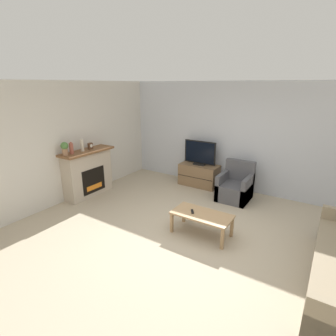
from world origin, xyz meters
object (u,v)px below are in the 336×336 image
(mantel_clock, at_px, (90,146))
(coffee_table, at_px, (202,216))
(potted_plant, at_px, (65,148))
(tv, at_px, (200,154))
(mantel_vase_left, at_px, (71,148))
(fireplace, at_px, (88,173))
(armchair, at_px, (235,187))
(remote, at_px, (192,211))
(tv_stand, at_px, (199,175))
(mantel_vase_centre_left, at_px, (82,145))

(mantel_clock, xyz_separation_m, coffee_table, (3.10, -0.27, -0.85))
(potted_plant, distance_m, tv, 3.30)
(mantel_vase_left, relative_size, tv, 0.31)
(fireplace, xyz_separation_m, mantel_clock, (0.02, 0.13, 0.63))
(fireplace, xyz_separation_m, armchair, (3.11, 1.70, -0.29))
(fireplace, distance_m, mantel_clock, 0.65)
(tv, bearing_deg, armchair, -17.20)
(fireplace, relative_size, armchair, 1.49)
(remote, bearing_deg, coffee_table, -24.40)
(mantel_clock, distance_m, remote, 3.05)
(tv, height_order, armchair, tv)
(tv_stand, distance_m, armchair, 1.18)
(mantel_vase_centre_left, height_order, mantel_clock, mantel_vase_centre_left)
(potted_plant, xyz_separation_m, armchair, (3.09, 2.27, -1.02))
(mantel_vase_left, xyz_separation_m, tv, (1.97, 2.45, -0.38))
(mantel_clock, distance_m, armchair, 3.59)
(mantel_clock, height_order, armchair, mantel_clock)
(mantel_vase_left, distance_m, coffee_table, 3.24)
(fireplace, relative_size, tv, 1.52)
(fireplace, bearing_deg, coffee_table, -2.49)
(mantel_vase_centre_left, height_order, remote, mantel_vase_centre_left)
(mantel_clock, height_order, remote, mantel_clock)
(remote, bearing_deg, mantel_vase_left, 150.62)
(mantel_clock, distance_m, tv_stand, 2.90)
(coffee_table, xyz_separation_m, remote, (-0.17, -0.03, 0.06))
(tv, bearing_deg, mantel_vase_centre_left, -132.51)
(mantel_vase_left, height_order, mantel_clock, mantel_vase_left)
(mantel_clock, bearing_deg, remote, -5.83)
(tv_stand, bearing_deg, mantel_clock, -135.76)
(coffee_table, bearing_deg, armchair, 90.27)
(fireplace, bearing_deg, remote, -3.21)
(mantel_vase_left, bearing_deg, mantel_clock, 89.92)
(tv_stand, bearing_deg, mantel_vase_centre_left, -132.48)
(mantel_vase_left, bearing_deg, tv_stand, 51.22)
(armchair, bearing_deg, mantel_vase_centre_left, -149.79)
(tv_stand, relative_size, armchair, 1.15)
(fireplace, height_order, armchair, fireplace)
(mantel_vase_left, height_order, tv, mantel_vase_left)
(tv_stand, xyz_separation_m, remote, (0.96, -2.22, 0.13))
(armchair, bearing_deg, potted_plant, -143.75)
(fireplace, xyz_separation_m, mantel_vase_centre_left, (0.02, -0.10, 0.70))
(armchair, bearing_deg, tv, 162.80)
(mantel_vase_left, bearing_deg, tv, 51.19)
(mantel_clock, bearing_deg, mantel_vase_left, -90.08)
(mantel_clock, distance_m, potted_plant, 0.71)
(mantel_vase_left, xyz_separation_m, coffee_table, (3.10, 0.26, -0.91))
(mantel_clock, xyz_separation_m, potted_plant, (-0.00, -0.70, 0.10))
(mantel_vase_left, distance_m, mantel_vase_centre_left, 0.30)
(mantel_vase_centre_left, distance_m, potted_plant, 0.47)
(remote, bearing_deg, mantel_vase_centre_left, 144.75)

